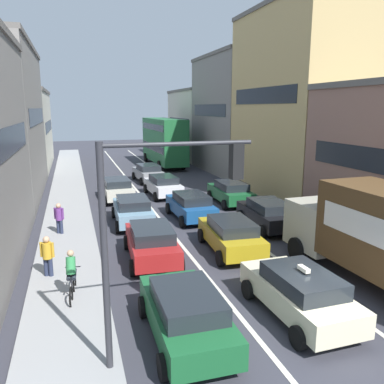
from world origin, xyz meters
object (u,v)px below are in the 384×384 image
(sedan_left_lane_front, at_px, (186,313))
(sedan_centre_lane_second, at_px, (231,234))
(removalist_box_truck, at_px, (378,232))
(coupe_centre_lane_fourth, at_px, (163,185))
(taxi_centre_lane_front, at_px, (299,292))
(pedestrian_mid_sidewalk, at_px, (59,217))
(sedan_left_lane_fourth, at_px, (117,188))
(bus_mid_queue_primary, at_px, (164,140))
(traffic_light_pole, at_px, (158,214))
(wagon_left_lane_second, at_px, (152,242))
(pedestrian_near_kerb, at_px, (47,255))
(hatchback_centre_lane_third, at_px, (191,205))
(sedan_centre_lane_fifth, at_px, (148,172))
(sedan_right_lane_behind_truck, at_px, (268,213))
(wagon_right_lane_far, at_px, (231,192))
(sedan_left_lane_third, at_px, (133,210))
(cyclist_on_sidewalk, at_px, (72,276))

(sedan_left_lane_front, relative_size, sedan_centre_lane_second, 0.98)
(removalist_box_truck, height_order, coupe_centre_lane_fourth, removalist_box_truck)
(removalist_box_truck, height_order, sedan_left_lane_front, removalist_box_truck)
(taxi_centre_lane_front, bearing_deg, pedestrian_mid_sidewalk, 33.48)
(sedan_left_lane_fourth, distance_m, bus_mid_queue_primary, 16.64)
(traffic_light_pole, distance_m, wagon_left_lane_second, 7.38)
(pedestrian_near_kerb, bearing_deg, bus_mid_queue_primary, 2.26)
(hatchback_centre_lane_third, relative_size, sedan_centre_lane_fifth, 0.98)
(bus_mid_queue_primary, bearing_deg, sedan_right_lane_behind_truck, 178.92)
(wagon_left_lane_second, bearing_deg, coupe_centre_lane_fourth, -11.84)
(taxi_centre_lane_front, distance_m, sedan_centre_lane_fifth, 23.29)
(sedan_right_lane_behind_truck, bearing_deg, hatchback_centre_lane_third, 52.49)
(pedestrian_near_kerb, bearing_deg, wagon_left_lane_second, -55.89)
(taxi_centre_lane_front, distance_m, bus_mid_queue_primary, 32.47)
(sedan_left_lane_fourth, height_order, wagon_right_lane_far, same)
(removalist_box_truck, xyz_separation_m, sedan_left_lane_fourth, (-7.19, 16.10, -1.18))
(wagon_left_lane_second, height_order, bus_mid_queue_primary, bus_mid_queue_primary)
(sedan_left_lane_third, bearing_deg, bus_mid_queue_primary, -15.36)
(coupe_centre_lane_fourth, distance_m, wagon_right_lane_far, 5.13)
(removalist_box_truck, xyz_separation_m, hatchback_centre_lane_third, (-3.72, 10.08, -1.18))
(removalist_box_truck, distance_m, pedestrian_near_kerb, 11.77)
(sedan_centre_lane_second, relative_size, hatchback_centre_lane_third, 1.02)
(coupe_centre_lane_fourth, bearing_deg, taxi_centre_lane_front, 177.84)
(taxi_centre_lane_front, height_order, sedan_centre_lane_second, taxi_centre_lane_front)
(sedan_right_lane_behind_truck, distance_m, bus_mid_queue_primary, 23.99)
(hatchback_centre_lane_third, bearing_deg, sedan_centre_lane_fifth, -0.34)
(bus_mid_queue_primary, distance_m, cyclist_on_sidewalk, 30.84)
(taxi_centre_lane_front, height_order, wagon_right_lane_far, taxi_centre_lane_front)
(bus_mid_queue_primary, bearing_deg, sedan_left_lane_front, 166.85)
(sedan_centre_lane_fifth, xyz_separation_m, bus_mid_queue_primary, (3.46, 8.95, 2.03))
(sedan_right_lane_behind_truck, height_order, wagon_right_lane_far, same)
(bus_mid_queue_primary, bearing_deg, wagon_left_lane_second, 164.78)
(traffic_light_pole, xyz_separation_m, wagon_left_lane_second, (1.10, 6.65, -3.02))
(sedan_left_lane_front, bearing_deg, pedestrian_near_kerb, 36.76)
(wagon_left_lane_second, xyz_separation_m, wagon_right_lane_far, (6.88, 8.12, 0.00))
(traffic_light_pole, distance_m, pedestrian_near_kerb, 7.18)
(sedan_centre_lane_fifth, bearing_deg, cyclist_on_sidewalk, 158.88)
(hatchback_centre_lane_third, relative_size, sedan_left_lane_third, 0.99)
(coupe_centre_lane_fourth, height_order, sedan_right_lane_behind_truck, same)
(wagon_left_lane_second, xyz_separation_m, sedan_right_lane_behind_truck, (6.67, 2.58, 0.00))
(sedan_left_lane_fourth, bearing_deg, traffic_light_pole, 175.06)
(wagon_left_lane_second, bearing_deg, traffic_light_pole, 173.91)
(taxi_centre_lane_front, xyz_separation_m, cyclist_on_sidewalk, (-6.51, 3.07, 0.05))
(taxi_centre_lane_front, xyz_separation_m, sedan_left_lane_third, (-3.31, 11.12, -0.00))
(sedan_right_lane_behind_truck, xyz_separation_m, pedestrian_near_kerb, (-10.67, -3.32, 0.15))
(sedan_right_lane_behind_truck, relative_size, wagon_right_lane_far, 1.01)
(coupe_centre_lane_fourth, xyz_separation_m, pedestrian_mid_sidewalk, (-6.87, -7.27, 0.15))
(sedan_centre_lane_second, distance_m, wagon_left_lane_second, 3.49)
(removalist_box_truck, xyz_separation_m, taxi_centre_lane_front, (-3.71, -1.08, -1.18))
(taxi_centre_lane_front, bearing_deg, coupe_centre_lane_fourth, -0.74)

